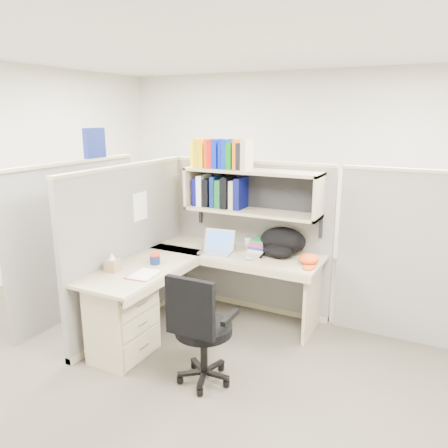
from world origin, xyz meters
The scene contains 14 objects.
ground centered at (0.00, 0.00, 0.00)m, with size 6.00×6.00×0.00m, color #343028.
room_shell centered at (0.00, 0.00, 1.62)m, with size 6.00×6.00×6.00m.
cubicle centered at (-0.37, 0.45, 0.91)m, with size 3.79×1.84×1.95m.
desk centered at (-0.41, -0.29, 0.44)m, with size 1.74×1.75×0.73m.
laptop centered at (-0.17, 0.44, 0.84)m, with size 0.32×0.32×0.23m, color #B7B8BC, non-canonical shape.
backpack centered at (0.44, 0.67, 0.87)m, with size 0.46×0.36×0.27m, color black, non-canonical shape.
orange_cap centered at (0.76, 0.54, 0.78)m, with size 0.18×0.21×0.10m, color #D24A12, non-canonical shape.
snack_canister centered at (-0.52, -0.11, 0.78)m, with size 0.10×0.10×0.10m.
tissue_box centered at (-0.75, -0.44, 0.81)m, with size 0.11×0.11×0.17m, color #997B57, non-canonical shape.
mouse centered at (0.21, 0.40, 0.75)m, with size 0.08×0.06×0.03m, color #8598BD.
paper_cup centered at (0.04, 0.76, 0.78)m, with size 0.07×0.07×0.10m, color white.
book_stack centered at (0.19, 0.75, 0.79)m, with size 0.18×0.25×0.12m, color gray, non-canonical shape.
loose_paper centered at (-0.45, -0.37, 0.73)m, with size 0.21×0.27×0.00m, color silver, non-canonical shape.
task_chair centered at (0.26, -0.61, 0.34)m, with size 0.50×0.46×0.95m.
Camera 1 is at (1.81, -3.26, 2.09)m, focal length 35.00 mm.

